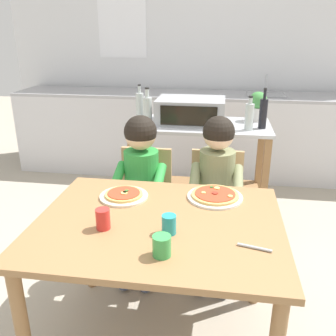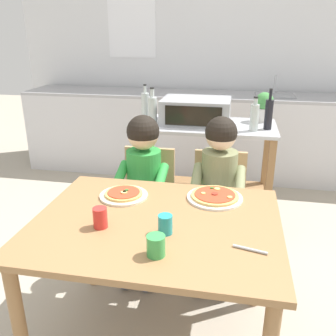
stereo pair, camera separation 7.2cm
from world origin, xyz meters
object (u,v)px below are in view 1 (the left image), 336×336
drinking_cup_green (162,246)px  dining_chair_left (144,200)px  drinking_cup_red (103,219)px  bottle_dark_olive_oil (147,110)px  dining_chair_right (215,204)px  kitchen_island_cart (199,159)px  potted_herb_plant (258,105)px  serving_spoon (255,248)px  pizza_plate_cream (124,195)px  bottle_tall_green_wine (249,116)px  bottle_slim_sauce (140,107)px  pizza_plate_white (215,196)px  child_in_green_shirt (140,177)px  drinking_cup_teal (169,224)px  child_in_olive_shirt (216,182)px  bottle_squat_spirits (263,113)px  dining_table (159,240)px  toaster_oven (191,111)px

drinking_cup_green → dining_chair_left: bearing=106.2°
drinking_cup_red → drinking_cup_green: drinking_cup_red is taller
bottle_dark_olive_oil → dining_chair_right: bottle_dark_olive_oil is taller
bottle_dark_olive_oil → drinking_cup_red: bearing=-87.2°
kitchen_island_cart → drinking_cup_red: 1.48m
potted_herb_plant → serving_spoon: 1.69m
pizza_plate_cream → drinking_cup_red: 0.33m
drinking_cup_red → serving_spoon: bearing=-5.8°
bottle_tall_green_wine → drinking_cup_red: bottle_tall_green_wine is taller
dining_chair_left → drinking_cup_red: bearing=-90.4°
bottle_slim_sauce → drinking_cup_red: bearing=-84.0°
dining_chair_left → bottle_dark_olive_oil: bearing=98.1°
bottle_slim_sauce → pizza_plate_white: bearing=-58.9°
dining_chair_left → dining_chair_right: same height
potted_herb_plant → child_in_green_shirt: bearing=-130.5°
pizza_plate_white → pizza_plate_cream: bearing=-172.4°
serving_spoon → dining_chair_left: bearing=126.3°
dining_chair_left → drinking_cup_teal: bearing=-70.5°
bottle_dark_olive_oil → dining_chair_left: (0.07, -0.50, -0.51)m
pizza_plate_white → dining_chair_right: bearing=90.0°
kitchen_island_cart → bottle_slim_sauce: size_ratio=3.71×
potted_herb_plant → dining_chair_left: (-0.77, -0.78, -0.52)m
dining_chair_right → child_in_olive_shirt: (0.00, -0.12, 0.21)m
kitchen_island_cart → dining_chair_left: bearing=-118.1°
bottle_dark_olive_oil → bottle_squat_spirits: 0.86m
bottle_tall_green_wine → dining_table: 1.32m
child_in_olive_shirt → pizza_plate_cream: bearing=-140.6°
drinking_cup_green → dining_table: bearing=102.8°
drinking_cup_teal → child_in_green_shirt: bearing=112.5°
serving_spoon → dining_chair_right: bearing=100.9°
pizza_plate_cream → drinking_cup_green: 0.57m
drinking_cup_teal → drinking_cup_green: bearing=-91.0°
serving_spoon → kitchen_island_cart: bearing=102.3°
dining_chair_right → drinking_cup_green: bearing=-100.7°
toaster_oven → drinking_cup_teal: bearing=-88.3°
toaster_oven → pizza_plate_white: size_ratio=1.80×
pizza_plate_cream → drinking_cup_red: size_ratio=2.69×
dining_chair_left → child_in_olive_shirt: child_in_olive_shirt is taller
child_in_green_shirt → pizza_plate_cream: 0.38m
kitchen_island_cart → serving_spoon: (0.33, -1.50, 0.15)m
toaster_oven → child_in_green_shirt: bearing=-108.2°
dining_chair_right → pizza_plate_cream: 0.75m
toaster_oven → bottle_slim_sauce: 0.41m
dining_table → pizza_plate_white: size_ratio=3.95×
bottle_slim_sauce → child_in_olive_shirt: bearing=-48.8°
bottle_squat_spirits → child_in_olive_shirt: bottle_squat_spirits is taller
dining_chair_left → child_in_green_shirt: bearing=-90.0°
bottle_tall_green_wine → child_in_green_shirt: bearing=-139.4°
toaster_oven → drinking_cup_red: 1.49m
toaster_oven → bottle_squat_spirits: bottle_squat_spirits is taller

